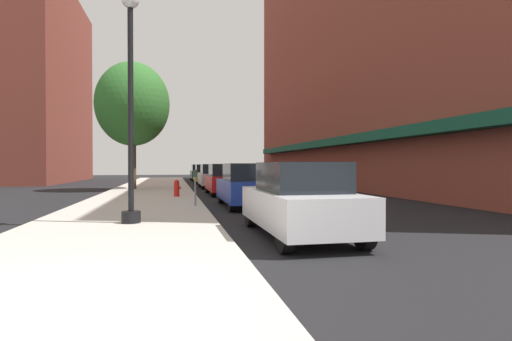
{
  "coord_description": "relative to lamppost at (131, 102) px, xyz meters",
  "views": [
    {
      "loc": [
        1.23,
        -4.54,
        1.6
      ],
      "look_at": [
        7.17,
        23.73,
        1.21
      ],
      "focal_mm": 28.08,
      "sensor_mm": 36.0,
      "label": 1
    }
  ],
  "objects": [
    {
      "name": "car_red",
      "position": [
        3.8,
        10.68,
        -2.39
      ],
      "size": [
        1.8,
        4.3,
        1.66
      ],
      "rotation": [
        0.0,
        0.0,
        -0.03
      ],
      "color": "black",
      "rests_on": "ground"
    },
    {
      "name": "ground_plane",
      "position": [
        3.8,
        11.9,
        -3.2
      ],
      "size": [
        90.0,
        90.0,
        0.0
      ],
      "primitive_type": "plane",
      "color": "black"
    },
    {
      "name": "car_yellow",
      "position": [
        3.8,
        23.65,
        -2.39
      ],
      "size": [
        1.8,
        4.3,
        1.66
      ],
      "rotation": [
        0.0,
        0.0,
        0.03
      ],
      "color": "black",
      "rests_on": "ground"
    },
    {
      "name": "parking_meter_near",
      "position": [
        1.85,
        3.94,
        -2.25
      ],
      "size": [
        0.14,
        0.09,
        1.31
      ],
      "color": "slate",
      "rests_on": "sidewalk_slab"
    },
    {
      "name": "car_silver",
      "position": [
        3.8,
        17.17,
        -2.39
      ],
      "size": [
        1.8,
        4.3,
        1.66
      ],
      "rotation": [
        0.0,
        0.0,
        -0.0
      ],
      "color": "black",
      "rests_on": "ground"
    },
    {
      "name": "fire_hydrant",
      "position": [
        1.24,
        8.57,
        -2.68
      ],
      "size": [
        0.33,
        0.26,
        0.79
      ],
      "color": "red",
      "rests_on": "sidewalk_slab"
    },
    {
      "name": "car_blue",
      "position": [
        3.8,
        4.36,
        -2.39
      ],
      "size": [
        1.8,
        4.3,
        1.66
      ],
      "rotation": [
        0.0,
        0.0,
        -0.01
      ],
      "color": "black",
      "rests_on": "ground"
    },
    {
      "name": "car_green",
      "position": [
        3.8,
        30.27,
        -2.39
      ],
      "size": [
        1.8,
        4.3,
        1.66
      ],
      "rotation": [
        0.0,
        0.0,
        0.02
      ],
      "color": "black",
      "rests_on": "ground"
    },
    {
      "name": "car_white",
      "position": [
        3.8,
        -2.14,
        -2.39
      ],
      "size": [
        1.8,
        4.3,
        1.66
      ],
      "rotation": [
        0.0,
        0.0,
        -0.0
      ],
      "color": "black",
      "rests_on": "ground"
    },
    {
      "name": "sidewalk_slab",
      "position": [
        -0.2,
        12.9,
        -3.14
      ],
      "size": [
        4.8,
        50.0,
        0.12
      ],
      "primitive_type": "cube",
      "color": "#B7B2A8",
      "rests_on": "ground"
    },
    {
      "name": "tree_near",
      "position": [
        -1.36,
        15.36,
        2.18
      ],
      "size": [
        4.53,
        4.53,
        7.89
      ],
      "color": "#4C3823",
      "rests_on": "sidewalk_slab"
    },
    {
      "name": "building_right_brick",
      "position": [
        14.79,
        15.9,
        7.54
      ],
      "size": [
        6.8,
        40.0,
        21.53
      ],
      "color": "brown",
      "rests_on": "ground"
    },
    {
      "name": "building_far_background",
      "position": [
        -11.21,
        30.9,
        5.92
      ],
      "size": [
        6.8,
        18.0,
        18.28
      ],
      "color": "brown",
      "rests_on": "ground"
    },
    {
      "name": "lamppost",
      "position": [
        0.0,
        0.0,
        0.0
      ],
      "size": [
        0.48,
        0.48,
        5.9
      ],
      "color": "black",
      "rests_on": "sidewalk_slab"
    }
  ]
}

